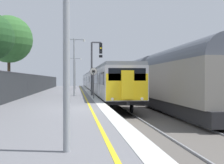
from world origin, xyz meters
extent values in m
cube|color=slate|center=(-2.50, 0.00, -0.50)|extent=(6.40, 110.00, 1.00)
cube|color=silver|center=(0.40, 0.00, 0.01)|extent=(0.60, 110.00, 0.01)
cube|color=yellow|center=(-0.35, 0.00, 0.01)|extent=(0.12, 110.00, 0.01)
cube|color=#56514C|center=(6.20, 0.00, -1.10)|extent=(11.00, 110.00, 0.20)
cube|color=gray|center=(1.38, 0.00, -0.96)|extent=(0.07, 110.00, 0.08)
cube|color=gray|center=(2.82, 0.00, -0.96)|extent=(0.07, 110.00, 0.08)
cube|color=gray|center=(5.38, 0.00, -0.96)|extent=(0.07, 110.00, 0.08)
cube|color=gray|center=(6.82, 0.00, -0.96)|extent=(0.07, 110.00, 0.08)
cube|color=#B7B7BC|center=(2.10, 13.63, 1.27)|extent=(2.80, 20.90, 2.30)
cube|color=black|center=(2.10, 13.63, -0.01)|extent=(2.64, 20.30, 0.25)
cube|color=gray|center=(2.10, 13.63, 2.54)|extent=(2.68, 20.90, 0.24)
cube|color=black|center=(0.69, 13.63, 1.57)|extent=(0.02, 19.30, 0.84)
cube|color=silver|center=(0.69, 8.41, 1.17)|extent=(0.03, 1.10, 1.90)
cube|color=silver|center=(0.69, 18.86, 1.17)|extent=(0.03, 1.10, 1.90)
cylinder|color=black|center=(1.32, 5.78, -0.50)|extent=(0.12, 0.84, 0.84)
cylinder|color=black|center=(2.88, 5.78, -0.50)|extent=(0.12, 0.84, 0.84)
cylinder|color=black|center=(1.32, 21.48, -0.50)|extent=(0.12, 0.84, 0.84)
cylinder|color=black|center=(2.88, 21.48, -0.50)|extent=(0.12, 0.84, 0.84)
cube|color=#B7B7BC|center=(2.10, 35.13, 1.27)|extent=(2.80, 20.90, 2.30)
cube|color=black|center=(2.10, 35.13, -0.01)|extent=(2.64, 20.30, 0.25)
cube|color=gray|center=(2.10, 35.13, 2.54)|extent=(2.68, 20.90, 0.24)
cube|color=black|center=(0.69, 35.13, 1.57)|extent=(0.02, 19.30, 0.84)
cube|color=silver|center=(0.69, 29.91, 1.17)|extent=(0.03, 1.10, 1.90)
cube|color=silver|center=(0.69, 40.36, 1.17)|extent=(0.03, 1.10, 1.90)
cylinder|color=black|center=(1.32, 27.28, -0.50)|extent=(0.12, 0.84, 0.84)
cylinder|color=black|center=(2.88, 27.28, -0.50)|extent=(0.12, 0.84, 0.84)
cylinder|color=black|center=(1.32, 42.98, -0.50)|extent=(0.12, 0.84, 0.84)
cylinder|color=black|center=(2.88, 42.98, -0.50)|extent=(0.12, 0.84, 0.84)
cube|color=#B7B7BC|center=(2.10, 56.63, 1.27)|extent=(2.80, 20.90, 2.30)
cube|color=black|center=(2.10, 56.63, -0.01)|extent=(2.64, 20.30, 0.25)
cube|color=gray|center=(2.10, 56.63, 2.54)|extent=(2.68, 20.90, 0.24)
cube|color=black|center=(0.69, 56.63, 1.57)|extent=(0.02, 19.30, 0.84)
cube|color=silver|center=(0.69, 51.41, 1.17)|extent=(0.03, 1.10, 1.90)
cube|color=silver|center=(0.69, 61.86, 1.17)|extent=(0.03, 1.10, 1.90)
cylinder|color=black|center=(1.32, 48.78, -0.50)|extent=(0.12, 0.84, 0.84)
cylinder|color=black|center=(2.88, 48.78, -0.50)|extent=(0.12, 0.84, 0.84)
cylinder|color=black|center=(1.32, 64.49, -0.50)|extent=(0.12, 0.84, 0.84)
cylinder|color=black|center=(2.88, 64.49, -0.50)|extent=(0.12, 0.84, 0.84)
cube|color=yellow|center=(2.10, 3.22, 1.02)|extent=(2.70, 0.10, 1.70)
cube|color=black|center=(2.10, 3.21, 1.82)|extent=(2.40, 0.08, 0.80)
cube|color=yellow|center=(2.10, 3.08, 1.17)|extent=(0.80, 0.24, 1.80)
cylinder|color=white|center=(1.15, 3.16, 0.27)|extent=(0.18, 0.06, 0.18)
cylinder|color=white|center=(3.05, 3.16, 0.27)|extent=(0.18, 0.06, 0.18)
cylinder|color=black|center=(2.10, 2.93, 0.02)|extent=(0.20, 0.35, 0.20)
cube|color=black|center=(2.10, 35.13, 2.79)|extent=(0.60, 0.90, 0.20)
cube|color=#232326|center=(6.10, 4.32, -0.38)|extent=(2.30, 13.77, 0.79)
cube|color=gray|center=(6.10, 4.32, 1.33)|extent=(2.60, 12.97, 2.61)
cylinder|color=#515660|center=(6.10, 4.32, 2.63)|extent=(2.39, 12.57, 2.39)
cylinder|color=black|center=(5.32, -0.56, -0.50)|extent=(0.12, 0.84, 0.84)
cylinder|color=black|center=(5.32, 9.21, -0.50)|extent=(0.12, 0.84, 0.84)
cylinder|color=black|center=(6.88, 9.21, -0.50)|extent=(0.12, 0.84, 0.84)
cube|color=#232326|center=(6.10, 18.89, -0.38)|extent=(2.30, 13.77, 0.79)
cube|color=gray|center=(6.10, 18.89, 1.33)|extent=(2.60, 12.97, 2.61)
cylinder|color=#515660|center=(6.10, 18.89, 2.63)|extent=(2.39, 12.57, 2.39)
cylinder|color=black|center=(5.32, 14.01, -0.50)|extent=(0.12, 0.84, 0.84)
cylinder|color=black|center=(6.88, 14.01, -0.50)|extent=(0.12, 0.84, 0.84)
cylinder|color=black|center=(5.32, 23.77, -0.50)|extent=(0.12, 0.84, 0.84)
cylinder|color=black|center=(6.88, 23.77, -0.50)|extent=(0.12, 0.84, 0.84)
cylinder|color=#47474C|center=(0.35, 12.56, 2.50)|extent=(0.18, 0.18, 5.00)
cube|color=#47474C|center=(0.80, 12.56, 5.00)|extent=(0.90, 0.12, 0.12)
cube|color=black|center=(1.20, 12.56, 4.45)|extent=(0.28, 0.20, 1.00)
cylinder|color=black|center=(1.20, 12.44, 4.77)|extent=(0.16, 0.04, 0.16)
cylinder|color=yellow|center=(1.20, 12.44, 4.45)|extent=(0.16, 0.04, 0.16)
cylinder|color=black|center=(1.20, 12.44, 4.13)|extent=(0.16, 0.04, 0.16)
cube|color=black|center=(1.20, 12.56, 3.70)|extent=(0.32, 0.16, 0.24)
cylinder|color=#59595B|center=(0.25, 7.94, 1.04)|extent=(0.08, 0.08, 2.07)
cylinder|color=black|center=(0.25, 7.94, 2.13)|extent=(0.59, 0.02, 0.59)
cylinder|color=silver|center=(0.25, 7.93, 2.13)|extent=(0.56, 0.02, 0.56)
cube|color=black|center=(0.25, 7.92, 2.13)|extent=(0.24, 0.01, 0.18)
cylinder|color=#93999E|center=(-1.29, -8.97, 2.72)|extent=(0.14, 0.14, 5.44)
cylinder|color=#93999E|center=(-1.29, 11.76, 2.61)|extent=(0.14, 0.14, 5.23)
cube|color=#93999E|center=(-0.84, 11.76, 5.13)|extent=(0.90, 0.08, 0.08)
cylinder|color=silver|center=(-0.39, 11.76, 5.05)|extent=(0.20, 0.20, 0.18)
cube|color=#93999E|center=(-1.74, 11.76, 5.13)|extent=(0.90, 0.08, 0.08)
cylinder|color=silver|center=(-2.19, 11.76, 5.05)|extent=(0.20, 0.20, 0.18)
cylinder|color=#93999E|center=(-1.29, 32.50, 2.49)|extent=(0.14, 0.14, 4.99)
cube|color=#93999E|center=(-0.84, 32.50, 4.89)|extent=(0.90, 0.08, 0.08)
cylinder|color=silver|center=(-0.39, 32.50, 4.81)|extent=(0.20, 0.20, 0.18)
cube|color=#93999E|center=(-1.74, 32.50, 4.89)|extent=(0.90, 0.08, 0.08)
cylinder|color=silver|center=(-2.19, 32.50, 4.81)|extent=(0.20, 0.20, 0.18)
cylinder|color=#38383D|center=(-5.45, 11.69, 0.99)|extent=(0.07, 0.07, 1.99)
cylinder|color=#38383D|center=(-5.45, 23.38, 0.99)|extent=(0.07, 0.07, 1.99)
cylinder|color=#38383D|center=(-5.45, 35.06, 0.99)|extent=(0.07, 0.07, 1.99)
cylinder|color=#38383D|center=(-5.45, 46.75, 0.99)|extent=(0.07, 0.07, 1.99)
cylinder|color=#473323|center=(-7.87, 15.63, 2.13)|extent=(0.30, 0.30, 4.26)
sphere|color=#33662D|center=(-7.87, 15.63, 5.57)|extent=(4.77, 4.77, 4.77)
sphere|color=#33662D|center=(-7.60, 15.51, 4.98)|extent=(3.35, 3.35, 3.35)
camera|label=1|loc=(-1.08, -15.05, 1.49)|focal=47.01mm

